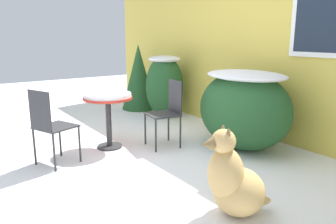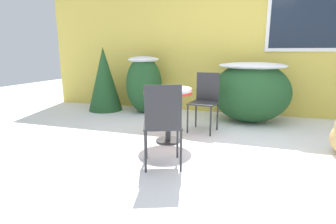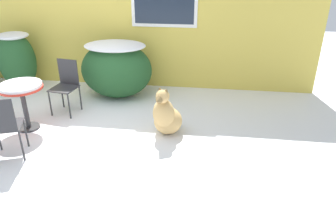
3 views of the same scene
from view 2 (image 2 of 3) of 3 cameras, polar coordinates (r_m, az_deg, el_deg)
ground_plane at (r=3.29m, az=10.90°, el=-8.27°), size 16.00×16.00×0.00m
house_wall at (r=5.27m, az=15.30°, el=14.94°), size 8.00×0.10×2.77m
shrub_left at (r=5.19m, az=-5.25°, el=6.29°), size 0.70×0.66×1.10m
shrub_middle at (r=4.66m, az=17.59°, el=4.48°), size 1.29×0.98×1.02m
evergreen_bush at (r=5.54m, az=-13.70°, el=6.95°), size 0.68×0.68×1.28m
patio_table at (r=3.40m, az=0.00°, el=3.21°), size 0.63×0.63×0.73m
patio_chair_near_table at (r=3.98m, az=8.04°, el=2.78°), size 0.44×0.44×0.88m
patio_chair_far_side at (r=2.63m, az=-1.17°, el=-2.24°), size 0.50×0.50×0.88m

